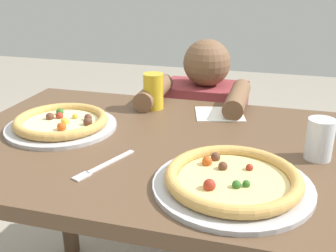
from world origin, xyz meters
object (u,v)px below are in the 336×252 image
water_cup_clear (320,138)px  diner_seated (203,153)px  drink_cup_colored (153,91)px  pizza_far (61,123)px  fork (102,166)px  pizza_near (233,180)px

water_cup_clear → diner_seated: diner_seated is taller
drink_cup_colored → diner_seated: bearing=66.5°
pizza_far → drink_cup_colored: (0.22, 0.26, 0.04)m
pizza_far → drink_cup_colored: 0.34m
drink_cup_colored → diner_seated: 0.49m
fork → pizza_near: bearing=-2.7°
pizza_near → pizza_far: bearing=158.4°
drink_cup_colored → fork: bearing=-88.6°
drink_cup_colored → fork: (0.01, -0.47, -0.06)m
water_cup_clear → drink_cup_colored: bearing=153.1°
pizza_near → drink_cup_colored: (-0.34, 0.48, 0.04)m
pizza_far → water_cup_clear: 0.75m
drink_cup_colored → water_cup_clear: (0.54, -0.27, -0.01)m
water_cup_clear → diner_seated: (-0.40, 0.57, -0.36)m
pizza_far → water_cup_clear: water_cup_clear is taller
water_cup_clear → fork: (-0.52, -0.20, -0.06)m
water_cup_clear → fork: size_ratio=0.56×
pizza_far → drink_cup_colored: drink_cup_colored is taller
water_cup_clear → pizza_near: bearing=-132.9°
pizza_near → pizza_far: same height
water_cup_clear → fork: 0.56m
pizza_far → drink_cup_colored: bearing=50.4°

